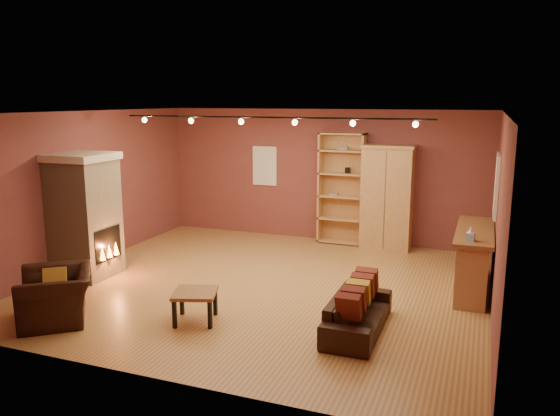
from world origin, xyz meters
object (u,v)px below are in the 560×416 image
at_px(bookcase, 342,187).
at_px(coffee_table, 195,296).
at_px(loveseat, 358,306).
at_px(bar_counter, 473,259).
at_px(armchair, 56,288).
at_px(fireplace, 85,215).
at_px(armoire, 387,197).

distance_m(bookcase, coffee_table, 4.97).
bearing_deg(loveseat, coffee_table, 102.71).
bearing_deg(bookcase, bar_counter, -38.62).
relative_size(bookcase, armchair, 1.84).
bearing_deg(bookcase, fireplace, -133.51).
xyz_separation_m(armoire, coffee_table, (-1.77, -4.69, -0.70)).
relative_size(armchair, coffee_table, 1.75).
height_order(armoire, bar_counter, armoire).
relative_size(fireplace, bar_counter, 1.02).
bearing_deg(coffee_table, loveseat, 13.06).
height_order(fireplace, armchair, fireplace).
height_order(loveseat, armchair, armchair).
relative_size(loveseat, coffee_table, 2.26).
bearing_deg(fireplace, armoire, 38.45).
bearing_deg(fireplace, armchair, -62.04).
height_order(fireplace, coffee_table, fireplace).
xyz_separation_m(bookcase, bar_counter, (2.70, -2.16, -0.68)).
relative_size(fireplace, bookcase, 0.91).
height_order(armoire, loveseat, armoire).
bearing_deg(fireplace, bar_counter, 14.11).
relative_size(fireplace, armoire, 1.00).
height_order(bookcase, coffee_table, bookcase).
distance_m(bookcase, loveseat, 4.62).
bearing_deg(armoire, coffee_table, -110.70).
distance_m(armoire, coffee_table, 5.06).
bearing_deg(fireplace, coffee_table, -22.05).
bearing_deg(loveseat, fireplace, 82.53).
bearing_deg(loveseat, bookcase, 16.92).
height_order(loveseat, coffee_table, loveseat).
distance_m(fireplace, bookcase, 5.14).
xyz_separation_m(fireplace, armchair, (0.92, -1.74, -0.59)).
relative_size(loveseat, armchair, 1.29).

